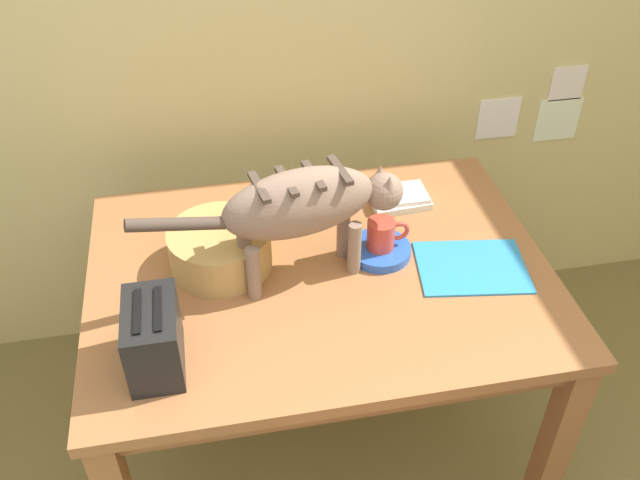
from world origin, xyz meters
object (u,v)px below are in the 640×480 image
Objects in this scene: dining_table at (320,293)px; book_stack at (399,198)px; coffee_mug at (382,234)px; saucer_bowl at (380,250)px; wicker_basket at (220,248)px; magazine at (472,267)px; toaster at (153,338)px; cat at (305,205)px.

book_stack reaches higher than dining_table.
book_stack is at bearing 63.02° from coffee_mug.
wicker_basket reaches higher than saucer_bowl.
magazine is 1.06× the size of wicker_basket.
saucer_bowl is 0.94× the size of book_stack.
saucer_bowl reaches higher than dining_table.
toaster is (-0.60, -0.29, 0.07)m from saucer_bowl.
wicker_basket is at bearing 175.32° from coffee_mug.
book_stack reaches higher than saucer_bowl.
wicker_basket reaches higher than magazine.
saucer_bowl is at bearing 180.00° from coffee_mug.
dining_table is at bearing -170.16° from coffee_mug.
magazine is 1.46× the size of toaster.
magazine is (0.23, -0.10, -0.01)m from saucer_bowl.
book_stack is (0.12, 0.22, 0.00)m from saucer_bowl.
cat is at bearing 32.48° from toaster.
wicker_basket is 1.37× the size of toaster.
toaster reaches higher than coffee_mug.
cat is 2.39× the size of magazine.
coffee_mug is 0.65× the size of book_stack.
cat is 0.28m from wicker_basket.
cat is 3.81× the size of book_stack.
book_stack reaches higher than magazine.
coffee_mug is at bearing 0.00° from saucer_bowl.
saucer_bowl is at bearing 90.00° from cat.
coffee_mug is 0.44m from wicker_basket.
saucer_bowl is 0.86× the size of toaster.
magazine is 0.68m from wicker_basket.
dining_table is 0.42m from magazine.
toaster reaches higher than wicker_basket.
wicker_basket reaches higher than coffee_mug.
dining_table is 6.78× the size of book_stack.
wicker_basket is (-0.22, 0.07, -0.16)m from cat.
cat reaches higher than magazine.
cat is 0.47m from book_stack.
toaster is (-0.61, -0.29, 0.02)m from coffee_mug.
cat is 3.49× the size of toaster.
magazine is at bearing -24.59° from coffee_mug.
coffee_mug is 0.67m from toaster.
cat is at bearing -168.15° from dining_table.
wicker_basket is at bearing -161.11° from book_stack.
coffee_mug reaches higher than book_stack.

